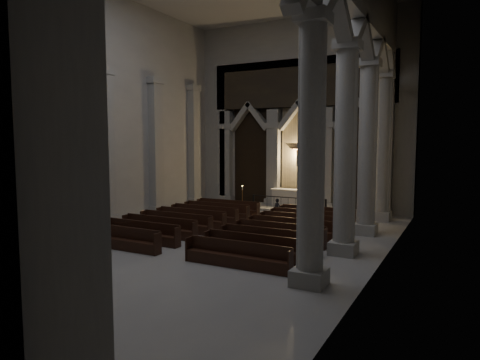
{
  "coord_description": "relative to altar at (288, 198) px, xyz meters",
  "views": [
    {
      "loc": [
        9.55,
        -14.56,
        4.34
      ],
      "look_at": [
        0.21,
        3.0,
        2.52
      ],
      "focal_mm": 32.0,
      "sensor_mm": 36.0,
      "label": 1
    }
  ],
  "objects": [
    {
      "name": "room",
      "position": [
        0.52,
        -11.02,
        6.9
      ],
      "size": [
        24.0,
        24.1,
        12.0
      ],
      "color": "#9F9C96",
      "rests_on": "ground"
    },
    {
      "name": "candle_stand_left",
      "position": [
        -2.5,
        -1.62,
        -0.29
      ],
      "size": [
        0.25,
        0.25,
        1.5
      ],
      "color": "#A06931",
      "rests_on": "ground"
    },
    {
      "name": "worshipper",
      "position": [
        0.96,
        -4.12,
        -0.11
      ],
      "size": [
        0.49,
        0.39,
        1.18
      ],
      "primitive_type": "imported",
      "rotation": [
        0.0,
        0.0,
        -0.28
      ],
      "color": "black",
      "rests_on": "ground"
    },
    {
      "name": "altar_rail",
      "position": [
        0.52,
        -1.36,
        -0.08
      ],
      "size": [
        4.8,
        0.09,
        0.94
      ],
      "color": "black",
      "rests_on": "ground"
    },
    {
      "name": "altar",
      "position": [
        0.0,
        0.0,
        0.0
      ],
      "size": [
        2.17,
        0.87,
        1.09
      ],
      "color": "beige",
      "rests_on": "sanctuary_step"
    },
    {
      "name": "sanctuary_wall",
      "position": [
        0.52,
        0.51,
        5.91
      ],
      "size": [
        14.0,
        0.77,
        12.0
      ],
      "color": "gray",
      "rests_on": "ground"
    },
    {
      "name": "left_pilasters",
      "position": [
        -6.23,
        -7.52,
        3.21
      ],
      "size": [
        0.6,
        13.0,
        8.03
      ],
      "color": "gray",
      "rests_on": "ground"
    },
    {
      "name": "sanctuary_step",
      "position": [
        0.52,
        -0.42,
        -0.63
      ],
      "size": [
        8.5,
        2.6,
        0.15
      ],
      "primitive_type": "cube",
      "color": "gray",
      "rests_on": "ground"
    },
    {
      "name": "candle_stand_right",
      "position": [
        3.57,
        -1.74,
        -0.36
      ],
      "size": [
        0.21,
        0.21,
        1.26
      ],
      "color": "#A06931",
      "rests_on": "ground"
    },
    {
      "name": "pews",
      "position": [
        0.52,
        -8.51,
        -0.41
      ],
      "size": [
        9.41,
        9.26,
        0.89
      ],
      "color": "black",
      "rests_on": "ground"
    },
    {
      "name": "right_arcade",
      "position": [
        6.02,
        -9.69,
        7.13
      ],
      "size": [
        1.0,
        24.0,
        12.0
      ],
      "color": "gray",
      "rests_on": "ground"
    }
  ]
}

